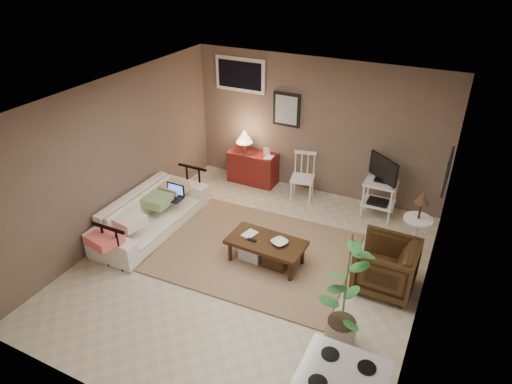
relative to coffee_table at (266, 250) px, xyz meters
The scene contains 19 objects.
floor 0.32m from the coffee_table, 135.24° to the right, with size 5.00×5.00×0.00m, color #C1B293.
art_back 2.72m from the coffee_table, 106.96° to the left, with size 0.50×0.03×0.60m, color black.
art_right 2.60m from the coffee_table, 23.38° to the left, with size 0.03×0.60×0.45m, color black.
window 3.31m from the coffee_table, 124.73° to the left, with size 0.96×0.03×0.60m, color silver.
rug 0.35m from the coffee_table, 145.61° to the left, with size 2.73×2.18×0.03m, color #8C7151.
coffee_table is the anchor object (origin of this frame).
sofa 1.97m from the coffee_table, behind, with size 2.08×0.61×0.81m, color white.
sofa_pillows 1.94m from the coffee_table, behind, with size 0.40×1.97×0.14m, color #EEE3C5, non-canonical shape.
sofa_end_rails 1.84m from the coffee_table, behind, with size 0.56×2.07×0.70m, color black, non-canonical shape.
laptop 1.81m from the coffee_table, 169.33° to the left, with size 0.32×0.23×0.22m.
red_console 2.48m from the coffee_table, 121.12° to the left, with size 0.90×0.40×1.04m.
spindle_chair 1.96m from the coffee_table, 96.12° to the left, with size 0.45×0.45×0.85m.
tv_stand 2.26m from the coffee_table, 59.92° to the left, with size 0.52×0.45×1.08m.
side_table 2.18m from the coffee_table, 30.92° to the left, with size 0.40×0.40×1.07m.
armchair 1.63m from the coffee_table, ahead, with size 0.74×0.69×0.76m, color #33200E.
potted_plant 1.76m from the coffee_table, 34.00° to the right, with size 0.38×0.38×1.53m.
bowl 0.33m from the coffee_table, ahead, with size 0.22×0.05×0.22m, color #33210D.
book_table 0.44m from the coffee_table, behind, with size 0.16×0.02×0.22m, color #33210D.
book_console 2.33m from the coffee_table, 115.67° to the left, with size 0.15×0.02×0.20m, color #33210D.
Camera 1 is at (2.33, -4.54, 4.08)m, focal length 32.00 mm.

